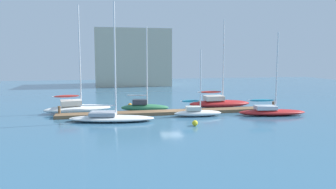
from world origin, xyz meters
TOP-DOWN VIEW (x-y plane):
  - ground_plane at (0.00, 0.00)m, footprint 120.00×120.00m
  - dock_pier at (0.00, 0.00)m, footprint 25.56×1.86m
  - dock_piling_near_end at (-12.38, 0.78)m, footprint 0.28×0.28m
  - dock_piling_far_end at (12.38, -0.78)m, footprint 0.28×0.28m
  - sailboat_0 at (-10.67, 2.88)m, footprint 7.93×3.69m
  - sailboat_1 at (-6.98, -2.95)m, footprint 8.91×3.99m
  - sailboat_2 at (-2.84, 2.38)m, footprint 5.95×2.68m
  - sailboat_3 at (2.40, -2.11)m, footprint 5.37×1.95m
  - sailboat_4 at (7.07, 3.44)m, footprint 8.17×2.96m
  - sailboat_5 at (10.66, -3.24)m, footprint 7.79×3.14m
  - mooring_buoy_orange at (-4.23, 6.06)m, footprint 0.50×0.50m
  - mooring_buoy_yellow at (0.72, -6.82)m, footprint 0.54×0.54m
  - harbor_building_distant at (-0.63, 40.62)m, footprint 16.82×12.94m

SIDE VIEW (x-z plane):
  - ground_plane at x=0.00m, z-range 0.00..0.00m
  - dock_pier at x=0.00m, z-range 0.00..0.37m
  - mooring_buoy_orange at x=-4.23m, z-range 0.00..0.50m
  - mooring_buoy_yellow at x=0.72m, z-range 0.00..0.54m
  - sailboat_1 at x=-6.98m, z-range -5.46..6.38m
  - sailboat_5 at x=10.66m, z-range -4.09..5.08m
  - sailboat_3 at x=2.40m, z-range -3.11..4.12m
  - dock_piling_near_end at x=-12.38m, z-range 0.00..1.18m
  - dock_piling_far_end at x=12.38m, z-range 0.00..1.18m
  - sailboat_2 at x=-2.84m, z-range -4.41..5.63m
  - sailboat_4 at x=7.07m, z-range -5.01..6.28m
  - sailboat_0 at x=-10.67m, z-range -5.52..6.81m
  - harbor_building_distant at x=-0.63m, z-range 0.00..12.89m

